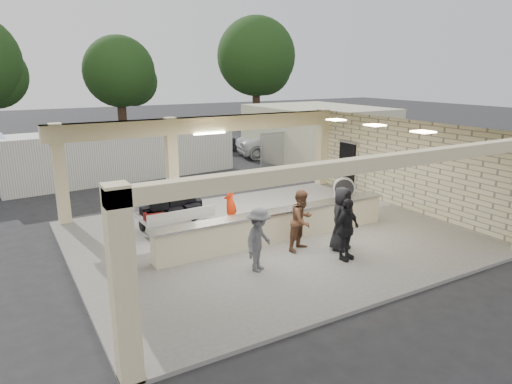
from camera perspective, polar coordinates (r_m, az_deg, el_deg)
ground at (r=14.80m, az=1.74°, el=-5.79°), size 120.00×120.00×0.00m
pavilion at (r=15.03m, az=1.13°, el=-0.05°), size 12.01×10.00×3.55m
baggage_counter at (r=14.20m, az=2.82°, el=-4.18°), size 8.20×0.58×0.98m
luggage_cart at (r=15.23m, az=-10.42°, el=-2.03°), size 2.38×1.53×1.36m
drum_fan at (r=18.86m, az=10.93°, el=0.47°), size 0.88×0.74×0.96m
baggage_handler at (r=15.44m, az=-3.25°, el=-1.16°), size 0.66×0.71×1.72m
passenger_a at (r=13.40m, az=5.77°, el=-3.53°), size 0.96×0.67×1.81m
passenger_b at (r=12.89m, az=11.20°, el=-4.62°), size 1.08×0.56×1.76m
passenger_c at (r=11.96m, az=0.37°, el=-5.99°), size 1.15×0.94×1.72m
passenger_d at (r=13.58m, az=10.64°, el=-3.27°), size 1.01×0.71×1.90m
car_white_a at (r=29.00m, az=3.22°, el=6.05°), size 5.95×3.83×1.57m
car_white_b at (r=33.81m, az=8.65°, el=6.99°), size 4.58×3.40×1.36m
car_dark at (r=31.05m, az=-4.58°, el=6.39°), size 4.19×3.15×1.33m
container_white at (r=23.69m, az=-16.19°, el=4.59°), size 11.50×3.27×2.46m
fence at (r=28.00m, az=11.29°, el=6.03°), size 12.06×0.06×2.03m
tree_mid at (r=39.12m, az=-16.32°, el=13.92°), size 6.00×5.60×8.00m
tree_right at (r=42.80m, az=0.30°, el=16.20°), size 7.20×7.00×10.00m
adjacent_building at (r=27.74m, az=7.62°, el=7.25°), size 6.00×8.00×3.20m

